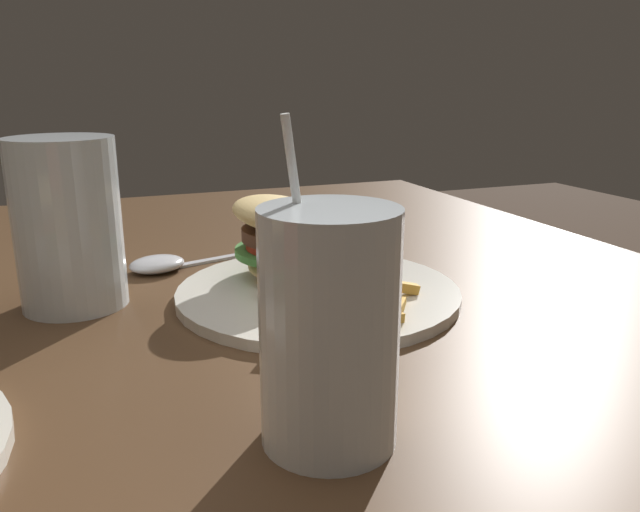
{
  "coord_description": "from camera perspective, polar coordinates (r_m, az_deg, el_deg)",
  "views": [
    {
      "loc": [
        -0.52,
        0.1,
        0.93
      ],
      "look_at": [
        -0.0,
        -0.1,
        0.77
      ],
      "focal_mm": 35.0,
      "sensor_mm": 36.0,
      "label": 1
    }
  ],
  "objects": [
    {
      "name": "dining_table",
      "position": [
        0.64,
        -9.18,
        -17.14
      ],
      "size": [
        1.2,
        1.03,
        0.73
      ],
      "color": "#4C331E",
      "rests_on": "ground_plane"
    },
    {
      "name": "spoon",
      "position": [
        0.7,
        -14.13,
        -0.66
      ],
      "size": [
        0.08,
        0.19,
        0.02
      ],
      "rotation": [
        0.0,
        0.0,
        1.83
      ],
      "color": "silver",
      "rests_on": "dining_table"
    },
    {
      "name": "juice_glass",
      "position": [
        0.35,
        0.85,
        -7.35
      ],
      "size": [
        0.08,
        0.08,
        0.18
      ],
      "color": "silver",
      "rests_on": "dining_table"
    },
    {
      "name": "beer_glass",
      "position": [
        0.6,
        -22.01,
        2.46
      ],
      "size": [
        0.09,
        0.09,
        0.15
      ],
      "color": "silver",
      "rests_on": "dining_table"
    },
    {
      "name": "meal_plate_near",
      "position": [
        0.6,
        -1.44,
        -0.83
      ],
      "size": [
        0.27,
        0.27,
        0.1
      ],
      "color": "silver",
      "rests_on": "dining_table"
    }
  ]
}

